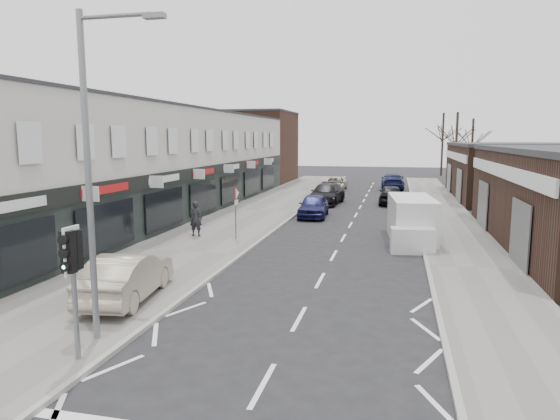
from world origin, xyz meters
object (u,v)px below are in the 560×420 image
Objects in this scene: warning_sign at (236,198)px; parked_car_right_c at (392,181)px; street_lamp at (94,161)px; white_van at (412,221)px; pedestrian at (196,219)px; parked_car_left_b at (326,194)px; parked_car_right_b at (391,195)px; parked_car_right_a at (411,216)px; sedan_on_pavement at (127,276)px; parked_car_left_c at (335,183)px; traffic_light at (72,262)px; parked_car_left_a at (313,206)px.

parked_car_right_c is at bearing 75.32° from warning_sign.
street_lamp is at bearing -87.16° from warning_sign.
pedestrian is (-10.83, -1.69, -0.01)m from white_van.
parked_car_left_b reaches higher than parked_car_right_b.
parked_car_right_a is at bearing 82.75° from white_van.
parked_car_left_c is (2.14, 35.99, -0.22)m from sedan_on_pavement.
traffic_light is at bearing -88.55° from parked_car_left_b.
traffic_light is 0.53× the size of white_van.
parked_car_left_b is at bearing -108.29° from pedestrian.
street_lamp is 4.36× the size of pedestrian.
traffic_light is 0.68× the size of parked_car_left_c.
white_van is 1.34× the size of parked_car_left_a.
traffic_light is 22.65m from parked_car_left_a.
parked_car_right_a is (8.03, 18.47, -3.88)m from street_lamp.
parked_car_right_a is (8.66, 5.67, -1.46)m from warning_sign.
parked_car_left_c is 11.46m from parked_car_right_b.
parked_car_right_a is at bearing -71.52° from parked_car_left_c.
white_van is (7.80, 15.89, -1.37)m from traffic_light.
white_van is at bearing 12.36° from warning_sign.
parked_car_right_b reaches higher than parked_car_left_c.
street_lamp reaches higher than parked_car_left_c.
parked_car_right_b is (-1.30, 10.50, 0.02)m from parked_car_right_a.
parked_car_right_a is at bearing 68.13° from traffic_light.
street_lamp reaches higher than pedestrian.
warning_sign is 0.60× the size of sedan_on_pavement.
traffic_light is 42.66m from parked_car_right_c.
parked_car_left_a is at bearing 73.57° from warning_sign.
sedan_on_pavement is 0.98× the size of parked_car_left_c.
street_lamp is 1.36× the size of white_van.
parked_car_right_a is at bearing -127.75° from sedan_on_pavement.
parked_car_right_b reaches higher than parked_car_right_a.
pedestrian is (-2.27, 0.19, -1.16)m from warning_sign.
parked_car_right_b is at bearing -114.07° from sedan_on_pavement.
street_lamp is at bearing -91.78° from parked_car_left_c.
sedan_on_pavement is 18.56m from parked_car_left_a.
parked_car_left_c is at bearing 86.15° from warning_sign.
sedan_on_pavement is at bearing -91.68° from parked_car_left_b.
parked_car_left_a is at bearing 73.77° from parked_car_right_c.
pedestrian reaches higher than parked_car_right_a.
parked_car_left_c is at bearing 98.15° from parked_car_left_b.
parked_car_left_c is at bearing -60.83° from parked_car_right_b.
warning_sign is at bearing 92.84° from street_lamp.
white_van is 26.25m from parked_car_right_c.
white_van is (8.56, 1.88, -1.15)m from warning_sign.
parked_car_left_c is 0.83× the size of parked_car_right_c.
warning_sign is at bearing -109.10° from parked_car_left_a.
sedan_on_pavement is (-1.02, 2.97, -3.76)m from street_lamp.
parked_car_right_b is at bearing 87.68° from parked_car_right_c.
sedan_on_pavement is (-1.14, 4.18, -1.56)m from traffic_light.
pedestrian is at bearing 102.59° from street_lamp.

